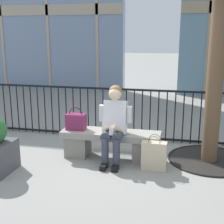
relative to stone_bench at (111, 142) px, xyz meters
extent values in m
plane|color=gray|center=(0.00, 0.00, -0.27)|extent=(60.00, 60.00, 0.00)
cube|color=gray|center=(0.00, 0.00, 0.13)|extent=(1.60, 0.44, 0.10)
cube|color=gray|center=(-0.56, 0.00, -0.10)|extent=(0.36, 0.37, 0.35)
cube|color=gray|center=(0.56, 0.00, -0.10)|extent=(0.36, 0.37, 0.35)
cylinder|color=#383D4C|center=(0.00, -0.18, 0.20)|extent=(0.15, 0.40, 0.15)
cylinder|color=#383D4C|center=(0.00, -0.38, -0.05)|extent=(0.11, 0.11, 0.45)
cube|color=black|center=(0.00, -0.44, -0.23)|extent=(0.09, 0.22, 0.08)
cylinder|color=#383D4C|center=(0.18, -0.18, 0.20)|extent=(0.15, 0.40, 0.15)
cylinder|color=#383D4C|center=(0.18, -0.38, -0.05)|extent=(0.11, 0.11, 0.45)
cube|color=black|center=(0.18, -0.44, -0.23)|extent=(0.09, 0.22, 0.08)
cube|color=silver|center=(0.09, -0.04, 0.44)|extent=(0.36, 0.30, 0.55)
cylinder|color=silver|center=(-0.13, -0.04, 0.49)|extent=(0.08, 0.08, 0.26)
cylinder|color=beige|center=(0.01, -0.26, 0.32)|extent=(0.16, 0.28, 0.20)
cylinder|color=silver|center=(0.31, -0.04, 0.49)|extent=(0.08, 0.08, 0.26)
cylinder|color=beige|center=(0.17, -0.26, 0.32)|extent=(0.16, 0.28, 0.20)
cube|color=silver|center=(0.09, -0.32, 0.30)|extent=(0.07, 0.10, 0.13)
sphere|color=beige|center=(0.09, -0.06, 0.81)|extent=(0.20, 0.20, 0.20)
sphere|color=olive|center=(0.09, -0.03, 0.84)|extent=(0.20, 0.20, 0.20)
cube|color=#7A234C|center=(-0.58, -0.01, 0.31)|extent=(0.31, 0.17, 0.26)
torus|color=#49152D|center=(-0.58, -0.01, 0.44)|extent=(0.22, 0.02, 0.22)
cube|color=beige|center=(0.73, -0.30, -0.06)|extent=(0.37, 0.15, 0.43)
torus|color=#685E4C|center=(0.73, -0.35, 0.18)|extent=(0.18, 0.01, 0.18)
torus|color=#685E4C|center=(0.73, -0.25, 0.18)|extent=(0.18, 0.01, 0.18)
cylinder|color=black|center=(-2.50, 0.99, 0.22)|extent=(0.02, 0.02, 0.99)
cylinder|color=black|center=(-2.35, 0.99, 0.22)|extent=(0.02, 0.02, 0.99)
cylinder|color=black|center=(-2.19, 0.99, 0.22)|extent=(0.02, 0.02, 0.99)
cylinder|color=black|center=(-2.04, 0.99, 0.22)|extent=(0.02, 0.02, 0.99)
cylinder|color=black|center=(-1.89, 0.99, 0.22)|extent=(0.02, 0.02, 0.99)
cylinder|color=black|center=(-1.74, 0.99, 0.22)|extent=(0.02, 0.02, 0.99)
cylinder|color=black|center=(-1.59, 0.99, 0.22)|extent=(0.02, 0.02, 0.99)
cylinder|color=black|center=(-1.44, 0.99, 0.22)|extent=(0.02, 0.02, 0.99)
cylinder|color=black|center=(-1.29, 0.99, 0.22)|extent=(0.02, 0.02, 0.99)
cylinder|color=black|center=(-1.13, 0.99, 0.22)|extent=(0.02, 0.02, 0.99)
cylinder|color=black|center=(-0.98, 0.99, 0.22)|extent=(0.02, 0.02, 0.99)
cylinder|color=black|center=(-0.83, 0.99, 0.22)|extent=(0.02, 0.02, 0.99)
cylinder|color=black|center=(-0.68, 0.99, 0.22)|extent=(0.02, 0.02, 0.99)
cylinder|color=black|center=(-0.53, 0.99, 0.22)|extent=(0.02, 0.02, 0.99)
cylinder|color=black|center=(-0.38, 0.99, 0.22)|extent=(0.02, 0.02, 0.99)
cylinder|color=black|center=(-0.23, 0.99, 0.22)|extent=(0.02, 0.02, 0.99)
cylinder|color=black|center=(-0.08, 0.99, 0.22)|extent=(0.02, 0.02, 0.99)
cylinder|color=black|center=(0.08, 0.99, 0.22)|extent=(0.02, 0.02, 0.99)
cylinder|color=black|center=(0.23, 0.99, 0.22)|extent=(0.02, 0.02, 0.99)
cylinder|color=black|center=(0.38, 0.99, 0.22)|extent=(0.02, 0.02, 0.99)
cylinder|color=black|center=(0.53, 0.99, 0.22)|extent=(0.02, 0.02, 0.99)
cylinder|color=black|center=(0.68, 0.99, 0.22)|extent=(0.02, 0.02, 0.99)
cylinder|color=black|center=(0.83, 0.99, 0.22)|extent=(0.02, 0.02, 0.99)
cylinder|color=black|center=(0.98, 0.99, 0.22)|extent=(0.02, 0.02, 0.99)
cylinder|color=black|center=(1.13, 0.99, 0.22)|extent=(0.02, 0.02, 0.99)
cylinder|color=black|center=(1.29, 0.99, 0.22)|extent=(0.02, 0.02, 0.99)
cylinder|color=black|center=(1.44, 0.99, 0.22)|extent=(0.02, 0.02, 0.99)
cylinder|color=black|center=(1.59, 0.99, 0.22)|extent=(0.02, 0.02, 0.99)
cylinder|color=black|center=(1.74, 0.99, 0.22)|extent=(0.02, 0.02, 0.99)
cube|color=black|center=(0.00, 0.99, -0.22)|extent=(9.84, 0.04, 0.04)
cube|color=black|center=(0.00, 0.99, 0.70)|extent=(9.84, 0.04, 0.04)
cylinder|color=black|center=(1.56, 0.24, -0.27)|extent=(1.27, 1.27, 0.01)
torus|color=black|center=(1.56, 0.24, -0.26)|extent=(1.30, 1.30, 0.03)
cylinder|color=brown|center=(1.56, 0.24, 1.43)|extent=(0.25, 0.25, 3.40)
cube|color=#AD9E8C|center=(-5.43, 5.86, 2.53)|extent=(9.00, 0.04, 0.36)
camera|label=1|loc=(1.07, -4.63, 1.69)|focal=49.68mm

